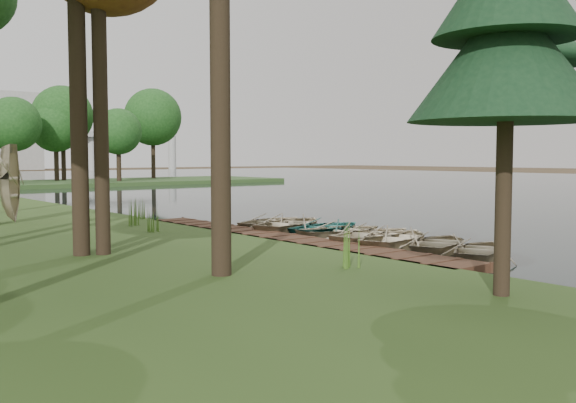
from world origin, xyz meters
TOP-DOWN VIEW (x-y plane):
  - ground at (0.00, 0.00)m, footprint 300.00×300.00m
  - water at (30.00, 20.00)m, footprint 130.00×200.00m
  - boardwalk at (-1.60, 0.00)m, footprint 1.60×16.00m
  - peninsula at (8.00, 50.00)m, footprint 50.00×14.00m
  - far_trees at (4.67, 50.00)m, footprint 45.60×5.60m
  - building_a at (30.00, 140.00)m, footprint 10.00×8.00m
  - rowboat_0 at (1.05, -6.45)m, footprint 3.80×3.31m
  - rowboat_1 at (1.18, -4.78)m, footprint 3.99×3.49m
  - rowboat_2 at (0.81, -3.29)m, footprint 4.49×3.84m
  - rowboat_3 at (0.90, -2.26)m, footprint 4.02×3.06m
  - rowboat_4 at (1.04, -0.44)m, footprint 3.79×2.95m
  - rowboat_5 at (1.26, 0.52)m, footprint 3.90×3.04m
  - rowboat_6 at (0.81, 2.20)m, footprint 4.77×4.12m
  - rowboat_7 at (0.96, 3.60)m, footprint 3.99×3.28m
  - stored_rowboat at (-7.47, 10.47)m, footprint 4.02×3.74m
  - pine_tree at (-4.08, -10.35)m, footprint 3.80×3.80m
  - reeds_0 at (-4.21, -6.11)m, footprint 0.60×0.60m
  - reeds_1 at (-4.44, 3.86)m, footprint 0.60×0.60m
  - reeds_2 at (-4.07, 6.34)m, footprint 0.60×0.60m
  - reeds_3 at (-2.60, 8.72)m, footprint 0.60×0.60m

SIDE VIEW (x-z plane):
  - ground at x=0.00m, z-range 0.00..0.00m
  - water at x=30.00m, z-range 0.00..0.05m
  - boardwalk at x=-1.60m, z-range 0.00..0.30m
  - peninsula at x=8.00m, z-range 0.00..0.45m
  - rowboat_0 at x=1.05m, z-range 0.05..0.71m
  - rowboat_1 at x=1.18m, z-range 0.05..0.74m
  - rowboat_4 at x=1.04m, z-range 0.05..0.77m
  - rowboat_7 at x=0.96m, z-range 0.05..0.77m
  - rowboat_5 at x=1.26m, z-range 0.05..0.79m
  - rowboat_3 at x=0.90m, z-range 0.05..0.83m
  - rowboat_2 at x=0.81m, z-range 0.05..0.84m
  - rowboat_6 at x=0.81m, z-range 0.05..0.88m
  - stored_rowboat at x=-7.47m, z-range 0.30..0.98m
  - reeds_1 at x=-4.44m, z-range 0.30..1.15m
  - reeds_3 at x=-2.60m, z-range 0.30..1.24m
  - reeds_2 at x=-4.07m, z-range 0.30..1.29m
  - reeds_0 at x=-4.21m, z-range 0.30..1.36m
  - pine_tree at x=-4.08m, z-range 1.50..10.04m
  - far_trees at x=4.67m, z-range 2.03..10.83m
  - building_a at x=30.00m, z-range 0.00..18.00m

